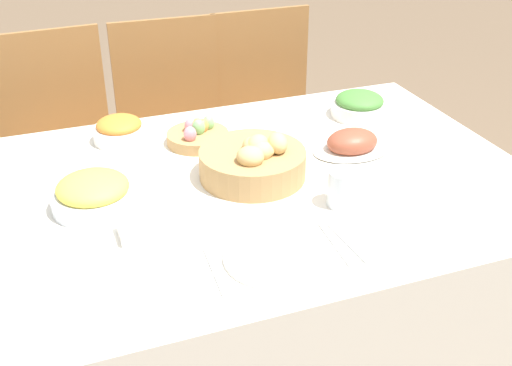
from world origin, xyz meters
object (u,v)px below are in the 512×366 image
Objects in this scene: butter_dish at (146,228)px; chair_far_right at (270,121)px; carrot_bowl at (120,130)px; green_salad_bowl at (359,105)px; chair_far_center at (176,135)px; ham_platter at (352,143)px; knife at (335,244)px; dinner_plate at (277,256)px; spoon at (347,242)px; chair_far_left at (62,152)px; fork at (214,271)px; pineapple_bowl at (93,193)px; bread_basket at (254,161)px; drinking_cup at (343,188)px.

chair_far_right is at bearing 54.56° from butter_dish.
butter_dish is at bearing -93.44° from carrot_bowl.
chair_far_center is at bearing 132.62° from green_salad_bowl.
chair_far_center is 1.08m from butter_dish.
knife is (-0.27, -0.42, -0.02)m from ham_platter.
dinner_plate is 0.15m from knife.
spoon is at bearing -61.78° from carrot_bowl.
dinner_plate is at bearing -75.68° from chair_far_left.
chair_far_left is 0.44m from chair_far_center.
carrot_bowl reaches higher than dinner_plate.
fork is 1.00× the size of knife.
green_salad_bowl is at bearing 29.26° from butter_dish.
knife is at bearing -63.62° from carrot_bowl.
knife is (-0.41, -0.65, -0.04)m from green_salad_bowl.
chair_far_left is at bearing 92.32° from pineapple_bowl.
chair_far_left is 1.12m from green_salad_bowl.
fork is at bearing -116.47° from chair_far_right.
spoon is (0.40, -0.74, -0.03)m from carrot_bowl.
chair_far_right is 5.19× the size of spoon.
knife is (0.29, 0.00, 0.00)m from fork.
pineapple_bowl reaches higher than fork.
knife is 0.45m from butter_dish.
butter_dish is at bearing -125.11° from chair_far_right.
bread_basket reaches higher than drinking_cup.
bread_basket is at bearing -149.48° from green_salad_bowl.
ham_platter is 0.50m from knife.
spoon is at bearing 3.27° from knife.
spoon is at bearing -120.44° from green_salad_bowl.
ham_platter is 1.13× the size of pineapple_bowl.
green_salad_bowl is at bearing -79.33° from chair_far_right.
dinner_plate is 1.32× the size of fork.
bread_basket is at bearing -114.19° from chair_far_right.
bread_basket is 1.60× the size of knife.
bread_basket is at bearing -171.09° from ham_platter.
pineapple_bowl reaches higher than spoon.
green_salad_bowl reaches higher than carrot_bowl.
ham_platter is 1.32× the size of knife.
chair_far_center is 3.93× the size of dinner_plate.
dinner_plate is at bearing -110.66° from chair_far_right.
bread_basket is 1.21× the size of dinner_plate.
dinner_plate reaches higher than spoon.
dinner_plate is at bearing 3.27° from fork.
butter_dish is (-0.31, -1.00, 0.24)m from chair_far_center.
green_salad_bowl is 0.78m from knife.
ham_platter is 1.32× the size of spoon.
bread_basket is 1.60× the size of spoon.
knife is (0.15, 0.00, -0.00)m from dinner_plate.
chair_far_left reaches higher than knife.
bread_basket is at bearing -86.14° from chair_far_center.
knife is (0.06, -0.37, -0.05)m from bread_basket.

